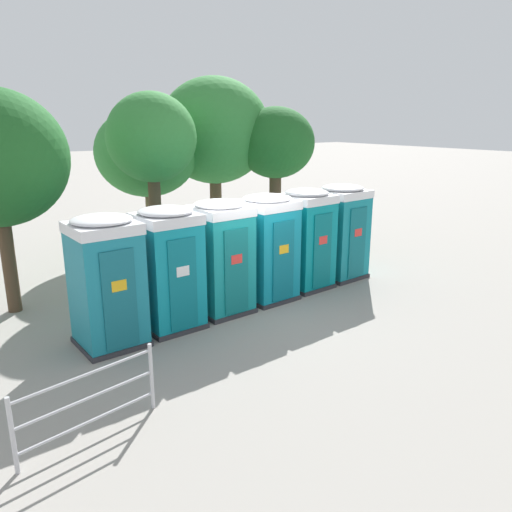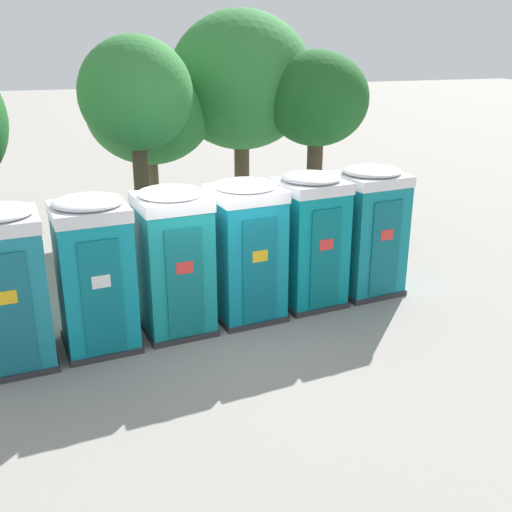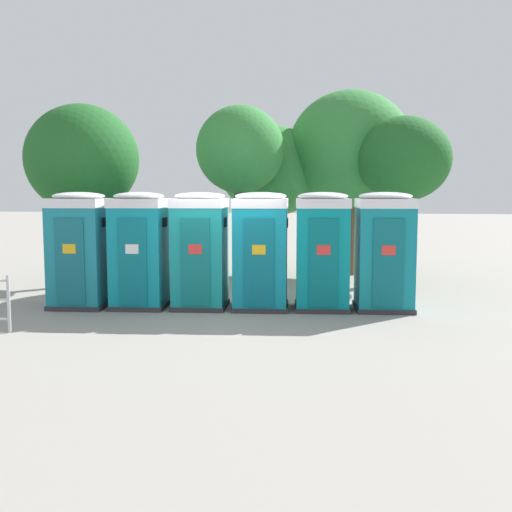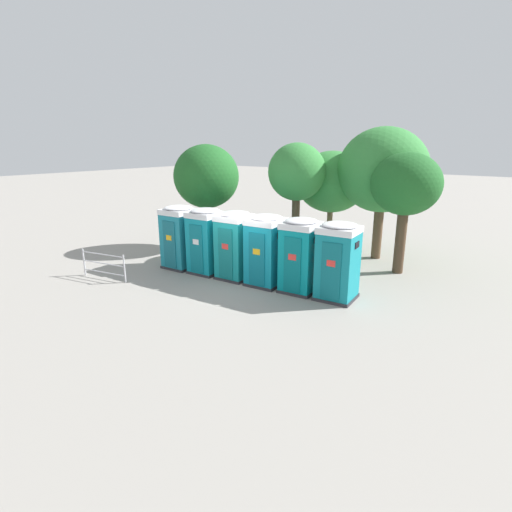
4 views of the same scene
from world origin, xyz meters
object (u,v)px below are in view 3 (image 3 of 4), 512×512
(portapotty_3, at_px, (261,250))
(street_tree_4, at_px, (404,161))
(portapotty_4, at_px, (322,250))
(street_tree_0, at_px, (272,171))
(street_tree_1, at_px, (82,160))
(portapotty_0, at_px, (80,249))
(street_tree_3, at_px, (350,150))
(portapotty_5, at_px, (384,251))
(portapotty_2, at_px, (200,250))
(portapotty_1, at_px, (140,250))
(street_tree_2, at_px, (240,151))

(portapotty_3, distance_m, street_tree_4, 5.81)
(portapotty_4, xyz_separation_m, street_tree_0, (-1.77, 5.74, 1.90))
(street_tree_1, bearing_deg, portapotty_0, -67.60)
(street_tree_3, bearing_deg, portapotty_5, -82.69)
(portapotty_2, height_order, street_tree_0, street_tree_0)
(portapotty_1, bearing_deg, portapotty_5, 5.22)
(portapotty_0, height_order, street_tree_0, street_tree_0)
(street_tree_3, bearing_deg, portapotty_3, -108.73)
(street_tree_0, bearing_deg, portapotty_0, -119.42)
(portapotty_0, relative_size, street_tree_0, 0.55)
(portapotty_1, distance_m, street_tree_0, 6.77)
(portapotty_4, relative_size, street_tree_3, 0.46)
(portapotty_4, xyz_separation_m, street_tree_4, (2.07, 4.07, 2.11))
(portapotty_4, distance_m, street_tree_4, 5.03)
(portapotty_3, relative_size, street_tree_4, 0.55)
(street_tree_1, distance_m, street_tree_3, 7.80)
(portapotty_1, xyz_separation_m, street_tree_0, (2.20, 6.11, 1.90))
(portapotty_2, distance_m, street_tree_0, 6.33)
(portapotty_2, bearing_deg, portapotty_3, 3.80)
(portapotty_1, xyz_separation_m, street_tree_1, (-2.54, 2.81, 2.12))
(portapotty_3, height_order, portapotty_5, same)
(portapotty_2, distance_m, street_tree_4, 6.73)
(portapotty_0, height_order, portapotty_5, same)
(portapotty_0, xyz_separation_m, street_tree_2, (2.86, 4.24, 2.39))
(portapotty_0, height_order, street_tree_1, street_tree_1)
(street_tree_1, bearing_deg, street_tree_3, 23.79)
(street_tree_3, bearing_deg, street_tree_1, -156.21)
(portapotty_5, distance_m, street_tree_0, 6.69)
(portapotty_0, distance_m, street_tree_4, 8.92)
(portapotty_4, bearing_deg, street_tree_3, 83.64)
(portapotty_2, bearing_deg, street_tree_1, 145.25)
(portapotty_2, distance_m, street_tree_3, 7.13)
(portapotty_1, bearing_deg, street_tree_0, 70.17)
(street_tree_0, bearing_deg, street_tree_1, -145.17)
(street_tree_1, height_order, street_tree_3, street_tree_3)
(portapotty_1, height_order, street_tree_1, street_tree_1)
(portapotty_1, bearing_deg, street_tree_4, 36.36)
(portapotty_5, distance_m, street_tree_4, 4.55)
(street_tree_0, bearing_deg, portapotty_5, -61.22)
(street_tree_2, bearing_deg, portapotty_0, -124.00)
(portapotty_3, distance_m, street_tree_2, 4.69)
(street_tree_0, bearing_deg, portapotty_2, -98.38)
(portapotty_4, relative_size, portapotty_5, 1.00)
(portapotty_0, relative_size, street_tree_1, 0.52)
(street_tree_4, bearing_deg, street_tree_3, 133.76)
(street_tree_2, distance_m, street_tree_3, 3.58)
(portapotty_3, height_order, street_tree_2, street_tree_2)
(portapotty_1, bearing_deg, portapotty_3, 4.78)
(portapotty_1, height_order, street_tree_2, street_tree_2)
(portapotty_1, relative_size, portapotty_3, 1.00)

